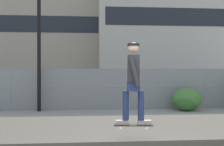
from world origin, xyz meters
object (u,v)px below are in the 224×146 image
at_px(parked_car_near, 13,87).
at_px(street_lamp, 39,2).
at_px(shrub_center, 187,99).
at_px(shrub_left, 186,102).
at_px(skateboard, 133,125).
at_px(skater, 133,78).
at_px(parked_car_mid, 133,87).

bearing_deg(parked_car_near, street_lamp, -58.84).
distance_m(street_lamp, shrub_center, 7.73).
relative_size(parked_car_near, shrub_left, 4.43).
distance_m(skateboard, street_lamp, 8.09).
bearing_deg(skater, shrub_left, 60.64).
bearing_deg(parked_car_mid, parked_car_near, -179.69).
distance_m(skateboard, parked_car_mid, 9.95).
bearing_deg(shrub_center, parked_car_near, 156.02).
relative_size(skater, shrub_center, 1.31).
distance_m(street_lamp, shrub_left, 7.72).
distance_m(skater, shrub_left, 6.80).
bearing_deg(skater, skateboard, 91.79).
bearing_deg(shrub_left, skater, -119.36).
relative_size(skateboard, parked_car_mid, 0.18).
bearing_deg(skateboard, parked_car_near, 118.18).
xyz_separation_m(street_lamp, shrub_center, (6.46, -0.28, -4.23)).
height_order(street_lamp, shrub_left, street_lamp).
bearing_deg(shrub_left, parked_car_near, 155.15).
height_order(parked_car_near, shrub_center, parked_car_near).
xyz_separation_m(shrub_left, shrub_center, (0.08, 0.12, 0.10)).
distance_m(skateboard, parked_car_near, 11.10).
distance_m(skateboard, shrub_center, 6.84).
height_order(parked_car_mid, shrub_left, parked_car_mid).
bearing_deg(skater, shrub_center, 60.57).
bearing_deg(parked_car_near, skateboard, -61.82).
relative_size(skateboard, parked_car_near, 0.18).
height_order(skater, street_lamp, street_lamp).
bearing_deg(skateboard, parked_car_mid, 80.94).
height_order(skater, parked_car_near, skater).
relative_size(street_lamp, shrub_center, 6.07).
xyz_separation_m(skater, parked_car_near, (-5.24, 9.79, -0.73)).
height_order(skateboard, skater, skater).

